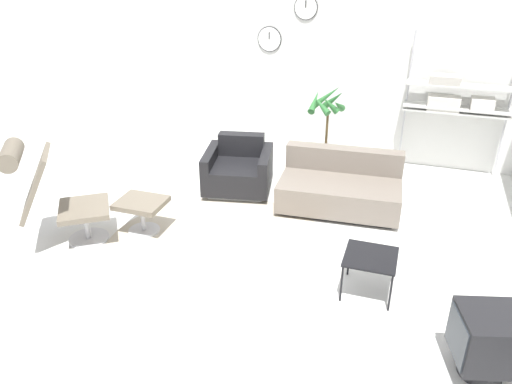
{
  "coord_description": "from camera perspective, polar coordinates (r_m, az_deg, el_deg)",
  "views": [
    {
      "loc": [
        1.81,
        -4.37,
        2.95
      ],
      "look_at": [
        0.28,
        0.25,
        0.55
      ],
      "focal_mm": 35.0,
      "sensor_mm": 36.0,
      "label": 1
    }
  ],
  "objects": [
    {
      "name": "lounge_chair",
      "position": [
        5.65,
        -22.84,
        0.6
      ],
      "size": [
        1.1,
        0.99,
        1.18
      ],
      "rotation": [
        0.0,
        0.0,
        -0.96
      ],
      "color": "#BCBCC1",
      "rests_on": "ground_plane"
    },
    {
      "name": "crt_television",
      "position": [
        4.24,
        24.87,
        -15.3
      ],
      "size": [
        0.56,
        0.55,
        0.56
      ],
      "rotation": [
        0.0,
        0.0,
        1.84
      ],
      "color": "black",
      "rests_on": "ground_plane"
    },
    {
      "name": "round_rug",
      "position": [
        5.47,
        -4.34,
        -6.48
      ],
      "size": [
        2.52,
        2.52,
        0.01
      ],
      "color": "#BCB29E",
      "rests_on": "ground_plane"
    },
    {
      "name": "couch_low",
      "position": [
        6.29,
        9.58,
        0.41
      ],
      "size": [
        1.52,
        0.96,
        0.68
      ],
      "rotation": [
        0.0,
        0.0,
        3.21
      ],
      "color": "black",
      "rests_on": "ground_plane"
    },
    {
      "name": "ground_plane",
      "position": [
        5.58,
        -3.52,
        -5.75
      ],
      "size": [
        12.0,
        12.0,
        0.0
      ],
      "primitive_type": "plane",
      "color": "silver"
    },
    {
      "name": "ottoman",
      "position": [
        5.77,
        -12.94,
        -1.76
      ],
      "size": [
        0.53,
        0.45,
        0.4
      ],
      "color": "#BCBCC1",
      "rests_on": "ground_plane"
    },
    {
      "name": "armchair_red",
      "position": [
        6.66,
        -2.01,
        2.43
      ],
      "size": [
        1.0,
        0.97,
        0.69
      ],
      "rotation": [
        0.0,
        0.0,
        3.34
      ],
      "color": "silver",
      "rests_on": "ground_plane"
    },
    {
      "name": "shelf_unit",
      "position": [
        7.39,
        21.83,
        9.81
      ],
      "size": [
        1.39,
        0.28,
        1.95
      ],
      "color": "#BCBCC1",
      "rests_on": "ground_plane"
    },
    {
      "name": "wall_back",
      "position": [
        7.76,
        4.65,
        14.64
      ],
      "size": [
        12.0,
        0.09,
        2.8
      ],
      "color": "silver",
      "rests_on": "ground_plane"
    },
    {
      "name": "side_table",
      "position": [
        4.75,
        12.95,
        -7.49
      ],
      "size": [
        0.48,
        0.48,
        0.4
      ],
      "color": "black",
      "rests_on": "ground_plane"
    },
    {
      "name": "potted_plant",
      "position": [
        7.31,
        8.0,
        7.28
      ],
      "size": [
        0.51,
        0.54,
        1.2
      ],
      "color": "silver",
      "rests_on": "ground_plane"
    }
  ]
}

